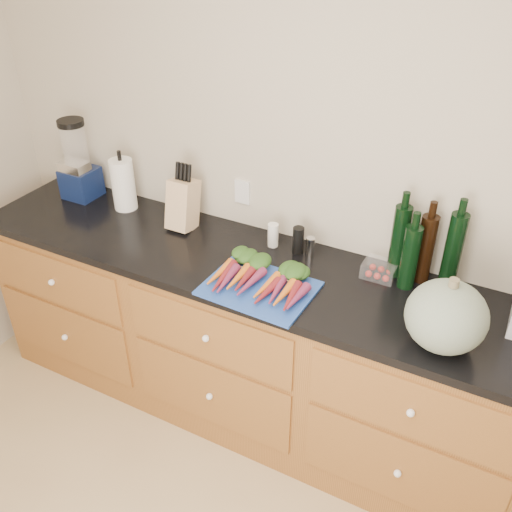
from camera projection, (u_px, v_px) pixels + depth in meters
The scene contains 14 objects.
wall_back at pixel (367, 181), 2.47m from camera, with size 4.10×0.05×2.60m, color #C0B59F.
cabinets at pixel (325, 371), 2.69m from camera, with size 3.60×0.64×0.90m.
countertop at pixel (333, 291), 2.43m from camera, with size 3.64×0.62×0.04m, color black.
cutting_board at pixel (259, 288), 2.41m from camera, with size 0.45×0.34×0.01m, color #2249A5.
carrots at pixel (264, 277), 2.42m from camera, with size 0.43×0.31×0.06m.
squash at pixel (446, 316), 2.05m from camera, with size 0.30×0.30×0.27m, color slate.
blender_appliance at pixel (78, 164), 3.03m from camera, with size 0.17×0.17×0.43m.
paper_towel at pixel (123, 184), 2.94m from camera, with size 0.12×0.12×0.27m, color white.
knife_block at pixel (183, 204), 2.79m from camera, with size 0.12×0.12×0.24m, color tan.
grinder_salt at pixel (273, 235), 2.67m from camera, with size 0.05×0.05×0.12m, color white.
grinder_pepper at pixel (298, 240), 2.61m from camera, with size 0.05×0.05×0.13m, color black.
canister_chrome at pixel (310, 247), 2.60m from camera, with size 0.04×0.04×0.10m, color silver.
tomato_box at pixel (380, 270), 2.47m from camera, with size 0.14×0.11×0.07m, color white.
bottles at pixel (422, 250), 2.37m from camera, with size 0.29×0.15×0.35m.
Camera 1 is at (0.61, -0.58, 2.38)m, focal length 40.00 mm.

